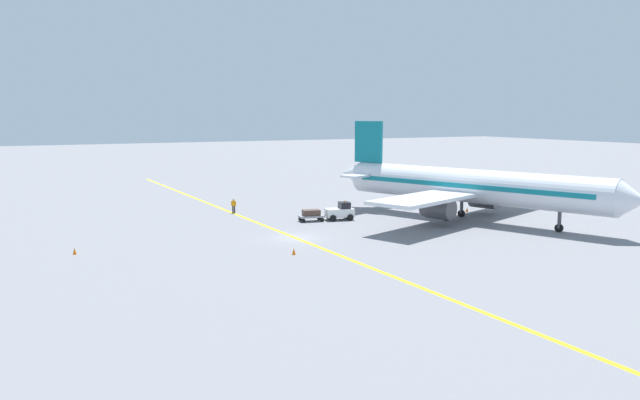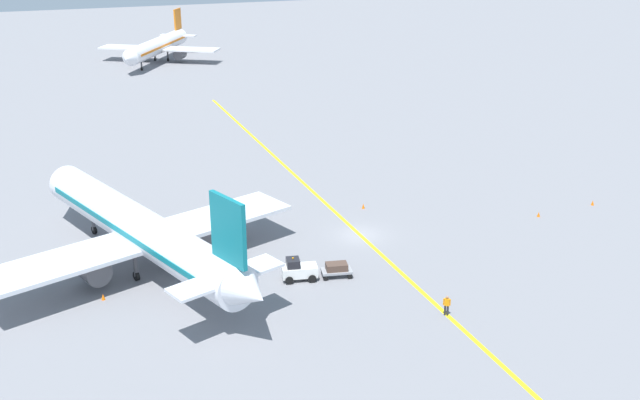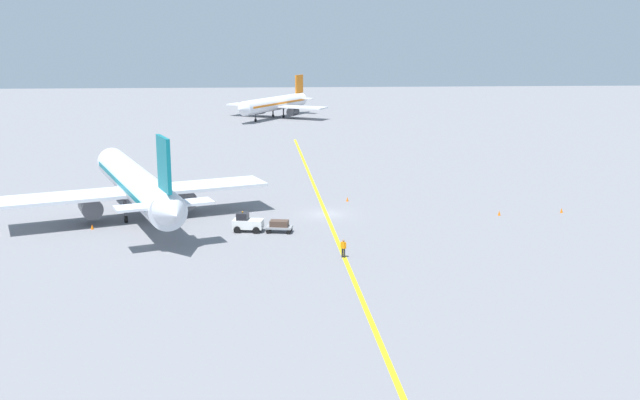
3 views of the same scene
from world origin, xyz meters
name	(u,v)px [view 2 (image 2 of 3)]	position (x,y,z in m)	size (l,w,h in m)	color
ground_plane	(360,235)	(0.00, 0.00, 0.00)	(400.00, 400.00, 0.00)	slate
apron_yellow_centreline	(360,235)	(0.00, 0.00, 0.00)	(0.40, 120.00, 0.01)	yellow
airplane_at_gate	(141,230)	(-20.60, -0.30, 3.71)	(28.03, 34.26, 10.60)	silver
airplane_distant_taxiing	(158,46)	(-4.49, 97.30, 3.34)	(24.10, 28.95, 9.54)	white
baggage_tug_white	(298,270)	(-8.58, -6.87, 0.90)	(3.23, 2.21, 2.11)	white
baggage_cart_trailing	(337,268)	(-5.34, -7.47, 0.76)	(2.81, 1.86, 1.24)	gray
ground_crew_worker	(447,305)	(0.25, -16.55, 0.91)	(0.50, 0.38, 1.68)	#23232D
traffic_cone_near_nose	(103,297)	(-24.50, -4.89, 0.28)	(0.32, 0.32, 0.55)	orange
traffic_cone_mid_apron	(539,214)	(19.05, -1.97, 0.28)	(0.32, 0.32, 0.55)	orange
traffic_cone_by_wingtip	(363,206)	(3.04, 6.31, 0.28)	(0.32, 0.32, 0.55)	orange
traffic_cone_far_edge	(593,203)	(26.41, -1.20, 0.28)	(0.32, 0.32, 0.55)	orange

